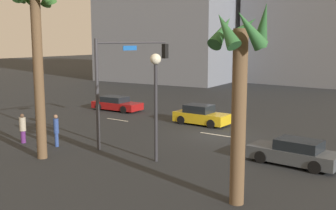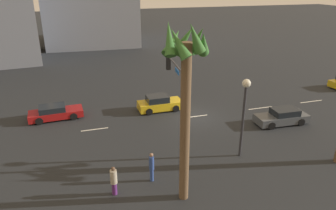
% 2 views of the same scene
% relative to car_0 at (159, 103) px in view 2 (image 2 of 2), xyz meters
% --- Properties ---
extents(ground_plane, '(220.00, 220.00, 0.00)m').
position_rel_car_0_xyz_m(ground_plane, '(-2.68, 2.40, -0.67)').
color(ground_plane, '#232628').
extents(lane_stripe_1, '(2.59, 0.14, 0.01)m').
position_rel_car_0_xyz_m(lane_stripe_1, '(-15.27, 2.40, -0.66)').
color(lane_stripe_1, silver).
rests_on(lane_stripe_1, ground_plane).
extents(lane_stripe_2, '(2.57, 0.14, 0.01)m').
position_rel_car_0_xyz_m(lane_stripe_2, '(-9.40, 2.40, -0.66)').
color(lane_stripe_2, silver).
rests_on(lane_stripe_2, ground_plane).
extents(lane_stripe_3, '(2.39, 0.14, 0.01)m').
position_rel_car_0_xyz_m(lane_stripe_3, '(-2.64, 2.40, -0.66)').
color(lane_stripe_3, silver).
rests_on(lane_stripe_3, ground_plane).
extents(lane_stripe_4, '(2.19, 0.14, 0.01)m').
position_rel_car_0_xyz_m(lane_stripe_4, '(6.23, 2.40, -0.66)').
color(lane_stripe_4, silver).
rests_on(lane_stripe_4, ground_plane).
extents(car_0, '(4.13, 1.89, 1.46)m').
position_rel_car_0_xyz_m(car_0, '(0.00, 0.00, 0.00)').
color(car_0, gold).
rests_on(car_0, ground_plane).
extents(car_1, '(4.65, 2.10, 1.24)m').
position_rel_car_0_xyz_m(car_1, '(9.32, -0.85, -0.08)').
color(car_1, maroon).
rests_on(car_1, ground_plane).
extents(car_2, '(4.57, 1.98, 1.33)m').
position_rel_car_0_xyz_m(car_2, '(-9.18, 5.94, -0.05)').
color(car_2, '#474C51').
rests_on(car_2, ground_plane).
extents(traffic_signal, '(0.91, 6.01, 6.35)m').
position_rel_car_0_xyz_m(traffic_signal, '(0.78, 7.63, 3.69)').
color(traffic_signal, '#38383D').
rests_on(traffic_signal, ground_plane).
extents(streetlamp, '(0.56, 0.56, 5.60)m').
position_rel_car_0_xyz_m(streetlamp, '(-3.13, 9.59, 3.30)').
color(streetlamp, '#2D2D33').
rests_on(streetlamp, ground_plane).
extents(pedestrian_0, '(0.55, 0.55, 1.82)m').
position_rel_car_0_xyz_m(pedestrian_0, '(5.86, 11.27, 0.28)').
color(pedestrian_0, '#59266B').
rests_on(pedestrian_0, ground_plane).
extents(pedestrian_1, '(0.33, 0.33, 1.92)m').
position_rel_car_0_xyz_m(pedestrian_1, '(3.49, 10.64, 0.38)').
color(pedestrian_1, '#2D478C').
rests_on(pedestrian_1, ground_plane).
extents(palm_tree_1, '(2.50, 2.43, 9.85)m').
position_rel_car_0_xyz_m(palm_tree_1, '(2.20, 12.66, 6.32)').
color(palm_tree_1, brown).
rests_on(palm_tree_1, ground_plane).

